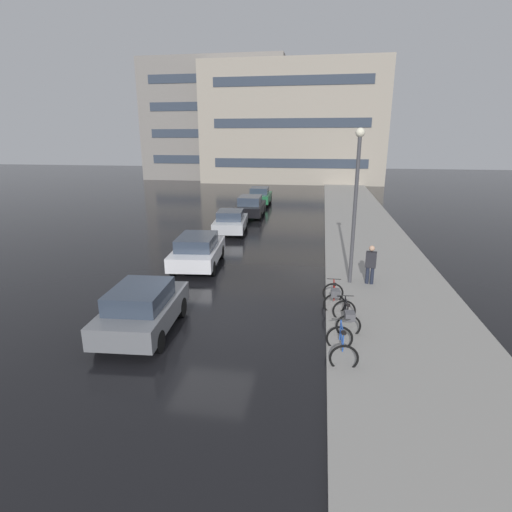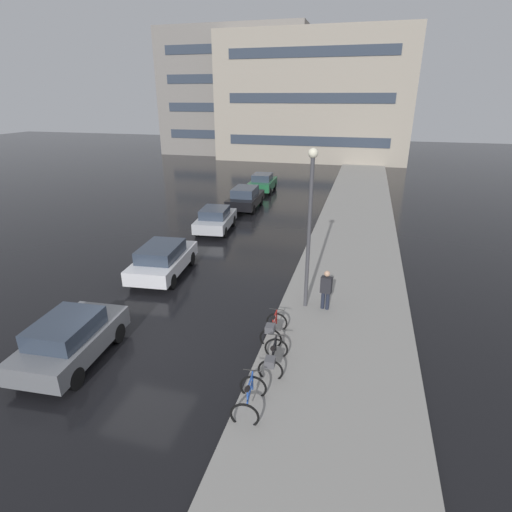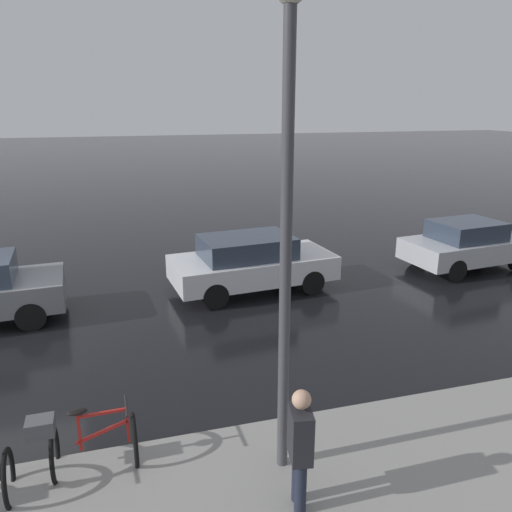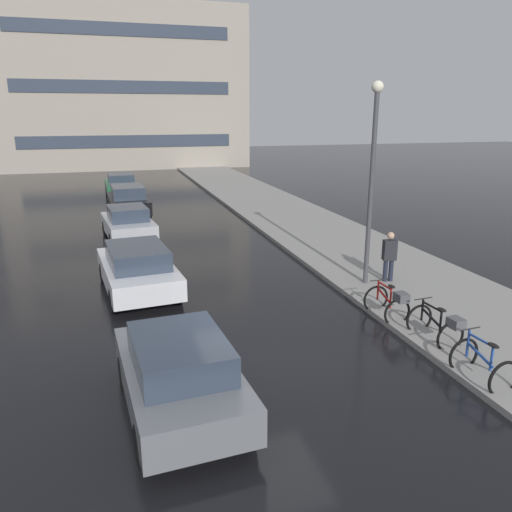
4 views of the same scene
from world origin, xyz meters
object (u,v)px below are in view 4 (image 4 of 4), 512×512
Objects in this scene: car_silver at (128,223)px; car_black at (128,200)px; bicycle_third at (389,303)px; car_white at (138,268)px; bicycle_second at (439,326)px; car_green at (121,186)px; pedestrian at (389,256)px; car_grey at (179,374)px; streetlamp at (372,168)px; bicycle_nearest at (483,365)px.

car_black is (0.26, 5.41, 0.06)m from car_silver.
car_white is at bearing 146.78° from bicycle_third.
car_white is at bearing 139.21° from bicycle_second.
car_green is 2.28× the size of pedestrian.
car_white is (-0.31, 6.50, -0.01)m from car_grey.
car_black is at bearing 115.46° from streetlamp.
pedestrian reaches higher than car_black.
bicycle_second is at bearing -77.38° from bicycle_third.
bicycle_nearest is 3.26m from bicycle_third.
car_grey reaches higher than bicycle_third.
car_grey is 13.14m from car_silver.
bicycle_second is 5.14m from streetlamp.
car_black reaches higher than car_green.
pedestrian is at bearing -3.56° from streetlamp.
car_green is at bearing 105.05° from bicycle_second.
pedestrian is 2.77m from streetlamp.
car_black is at bearing 109.70° from bicycle_third.
streetlamp reaches higher than car_grey.
streetlamp is at bearing -64.54° from car_black.
pedestrian is (7.32, -19.16, 0.17)m from car_green.
car_green is (-6.23, 23.18, 0.30)m from bicycle_second.
car_white is 7.59m from pedestrian.
bicycle_third is at bearing -74.78° from car_green.
car_white is 6.64m from car_silver.
bicycle_second is 0.36× the size of car_silver.
car_silver is 1.04× the size of car_green.
bicycle_second is 0.24× the size of streetlamp.
pedestrian reaches higher than bicycle_nearest.
pedestrian is at bearing -69.09° from car_green.
bicycle_nearest is 0.29× the size of car_grey.
bicycle_third is 12.15m from car_silver.
streetlamp is (-0.74, 0.05, 2.67)m from pedestrian.
car_black reaches higher than car_white.
car_silver is at bearing 132.47° from pedestrian.
bicycle_third is 4.06m from streetlamp.
pedestrian is at bearing 77.10° from bicycle_nearest.
car_green reaches higher than car_silver.
bicycle_third is 2.89m from pedestrian.
car_green reaches higher than bicycle_second.
streetlamp is at bearing 38.48° from car_grey.
car_black is (-0.02, 18.55, 0.03)m from car_grey.
car_silver reaches higher than bicycle_nearest.
car_white is 12.05m from car_black.
streetlamp reaches higher than bicycle_second.
car_silver is at bearing 129.63° from streetlamp.
bicycle_third is 0.31× the size of car_white.
car_white is 7.42m from streetlamp.
car_green is (-0.18, 24.19, 0.01)m from car_grey.
car_grey reaches higher than car_silver.
car_grey is (-5.83, 0.69, 0.37)m from bicycle_nearest.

